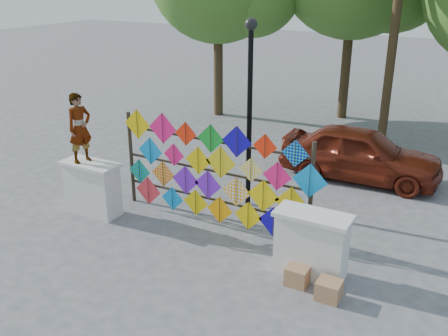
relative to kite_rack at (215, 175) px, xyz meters
The scene contains 9 objects.
ground 1.41m from the kite_rack, 98.14° to the right, with size 80.00×80.00×0.00m, color gray.
parapet_left 3.01m from the kite_rack, 161.69° to the right, with size 1.40×0.65×1.28m.
parapet_right 2.81m from the kite_rack, 19.67° to the right, with size 1.40×0.65×1.28m.
kite_rack is the anchor object (origin of this frame).
vendor_woman 3.26m from the kite_rack, 162.81° to the right, with size 0.59×0.39×1.61m, color #99999E.
sedan 4.81m from the kite_rack, 63.34° to the left, with size 1.74×4.32×1.47m, color maroon.
lamppost 1.97m from the kite_rack, 81.25° to the left, with size 0.28×0.28×4.46m.
cardboard_box_near 3.04m from the kite_rack, 28.41° to the right, with size 0.40×0.36×0.36m, color #AC7553.
cardboard_box_far 3.64m from the kite_rack, 25.44° to the right, with size 0.42×0.39×0.35m, color #AC7553.
Camera 1 is at (5.21, -8.10, 5.36)m, focal length 40.00 mm.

